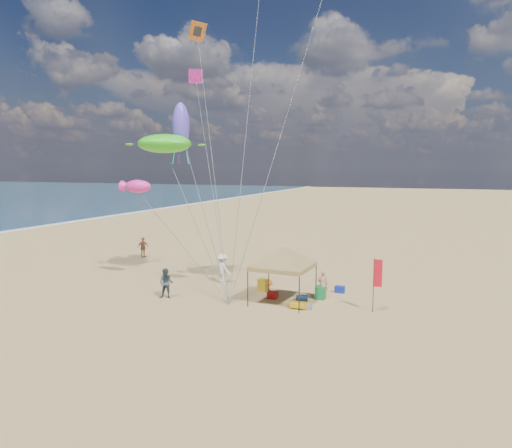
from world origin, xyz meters
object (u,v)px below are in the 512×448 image
(cooler_blue, at_px, (340,289))
(person_near_c, at_px, (223,269))
(feather_flag, at_px, (377,276))
(person_near_b, at_px, (166,283))
(person_far_a, at_px, (143,247))
(cooler_red, at_px, (273,295))
(beach_cart, at_px, (299,305))
(canopy_tent, at_px, (283,249))
(chair_green, at_px, (320,293))
(chair_yellow, at_px, (263,285))
(person_near_a, at_px, (323,284))

(cooler_blue, bearing_deg, person_near_c, -175.15)
(feather_flag, height_order, person_near_c, feather_flag)
(feather_flag, height_order, cooler_blue, feather_flag)
(person_near_b, bearing_deg, person_far_a, 115.09)
(feather_flag, xyz_separation_m, cooler_blue, (-2.42, 2.99, -1.65))
(cooler_red, xyz_separation_m, beach_cart, (1.88, -1.23, 0.01))
(feather_flag, height_order, cooler_red, feather_flag)
(canopy_tent, xyz_separation_m, chair_green, (1.68, 1.41, -2.55))
(person_far_a, bearing_deg, beach_cart, -94.14)
(beach_cart, bearing_deg, chair_yellow, 139.73)
(beach_cart, xyz_separation_m, person_near_a, (0.64, 2.32, 0.58))
(person_near_a, bearing_deg, person_far_a, -43.49)
(chair_yellow, distance_m, person_near_b, 5.56)
(canopy_tent, bearing_deg, beach_cart, -31.94)
(chair_green, relative_size, beach_cart, 0.78)
(cooler_blue, distance_m, person_far_a, 17.34)
(cooler_red, distance_m, person_near_a, 2.81)
(canopy_tent, distance_m, chair_yellow, 3.64)
(chair_green, bearing_deg, beach_cart, -105.29)
(cooler_red, xyz_separation_m, chair_yellow, (-1.08, 1.28, 0.16))
(cooler_blue, bearing_deg, chair_yellow, -163.19)
(chair_yellow, bearing_deg, beach_cart, -40.27)
(canopy_tent, distance_m, person_near_b, 6.72)
(cooler_blue, height_order, person_near_c, person_near_c)
(feather_flag, relative_size, cooler_red, 5.07)
(person_near_b, bearing_deg, cooler_red, 5.55)
(beach_cart, relative_size, person_near_a, 0.58)
(cooler_red, relative_size, beach_cart, 0.60)
(chair_green, relative_size, person_near_a, 0.45)
(chair_green, height_order, person_near_b, person_near_b)
(feather_flag, height_order, person_far_a, feather_flag)
(beach_cart, xyz_separation_m, person_far_a, (-15.44, 8.30, 0.61))
(feather_flag, height_order, person_near_b, feather_flag)
(cooler_blue, distance_m, beach_cart, 4.01)
(canopy_tent, height_order, cooler_blue, canopy_tent)
(chair_yellow, distance_m, beach_cart, 3.89)
(cooler_red, distance_m, person_near_b, 5.87)
(cooler_blue, relative_size, person_near_b, 0.32)
(canopy_tent, bearing_deg, person_near_c, 152.38)
(feather_flag, distance_m, cooler_blue, 4.19)
(person_near_c, bearing_deg, person_near_b, 94.03)
(chair_green, height_order, person_near_a, person_near_a)
(chair_green, bearing_deg, cooler_red, -160.45)
(person_near_c, bearing_deg, beach_cart, 174.48)
(canopy_tent, xyz_separation_m, person_near_c, (-4.77, 2.50, -1.97))
(canopy_tent, relative_size, person_near_a, 3.63)
(person_near_a, xyz_separation_m, person_near_b, (-7.94, -3.26, 0.06))
(beach_cart, bearing_deg, person_near_c, 151.54)
(canopy_tent, xyz_separation_m, feather_flag, (4.83, 0.12, -1.06))
(beach_cart, distance_m, person_far_a, 17.54)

